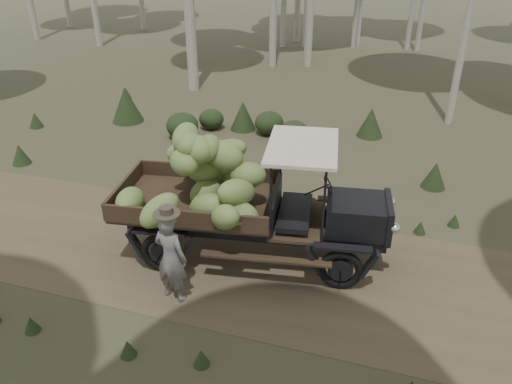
# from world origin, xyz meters

# --- Properties ---
(ground) EXTENTS (120.00, 120.00, 0.00)m
(ground) POSITION_xyz_m (0.00, 0.00, 0.00)
(ground) COLOR #473D2B
(ground) RESTS_ON ground
(dirt_track) EXTENTS (70.00, 4.00, 0.01)m
(dirt_track) POSITION_xyz_m (0.00, 0.00, 0.00)
(dirt_track) COLOR brown
(dirt_track) RESTS_ON ground
(banana_truck) EXTENTS (5.63, 3.06, 2.76)m
(banana_truck) POSITION_xyz_m (1.43, 0.23, 1.55)
(banana_truck) COLOR black
(banana_truck) RESTS_ON ground
(farmer) EXTENTS (0.70, 0.54, 1.90)m
(farmer) POSITION_xyz_m (0.93, -1.39, 0.90)
(farmer) COLOR #605C58
(farmer) RESTS_ON ground
(undergrowth) EXTENTS (21.05, 20.59, 1.35)m
(undergrowth) POSITION_xyz_m (-1.28, 0.30, 0.47)
(undergrowth) COLOR #233319
(undergrowth) RESTS_ON ground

